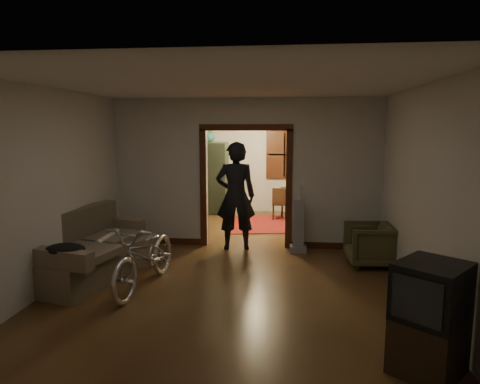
# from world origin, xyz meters

# --- Properties ---
(floor) EXTENTS (5.00, 8.50, 0.01)m
(floor) POSITION_xyz_m (0.00, 0.00, 0.00)
(floor) COLOR #3E2713
(floor) RESTS_ON ground
(ceiling) EXTENTS (5.00, 8.50, 0.01)m
(ceiling) POSITION_xyz_m (0.00, 0.00, 2.80)
(ceiling) COLOR white
(ceiling) RESTS_ON floor
(wall_back) EXTENTS (5.00, 0.02, 2.80)m
(wall_back) POSITION_xyz_m (0.00, 4.25, 1.40)
(wall_back) COLOR beige
(wall_back) RESTS_ON floor
(wall_left) EXTENTS (0.02, 8.50, 2.80)m
(wall_left) POSITION_xyz_m (-2.50, 0.00, 1.40)
(wall_left) COLOR beige
(wall_left) RESTS_ON floor
(wall_right) EXTENTS (0.02, 8.50, 2.80)m
(wall_right) POSITION_xyz_m (2.50, 0.00, 1.40)
(wall_right) COLOR beige
(wall_right) RESTS_ON floor
(partition_wall) EXTENTS (5.00, 0.14, 2.80)m
(partition_wall) POSITION_xyz_m (0.00, 0.75, 1.40)
(partition_wall) COLOR beige
(partition_wall) RESTS_ON floor
(door_casing) EXTENTS (1.74, 0.20, 2.32)m
(door_casing) POSITION_xyz_m (0.00, 0.75, 1.10)
(door_casing) COLOR #3E1C0E
(door_casing) RESTS_ON floor
(far_window) EXTENTS (0.98, 0.06, 1.28)m
(far_window) POSITION_xyz_m (0.70, 4.21, 1.55)
(far_window) COLOR black
(far_window) RESTS_ON wall_back
(chandelier) EXTENTS (0.24, 0.24, 0.24)m
(chandelier) POSITION_xyz_m (0.00, 2.50, 2.35)
(chandelier) COLOR #FFE0A5
(chandelier) RESTS_ON ceiling
(light_switch) EXTENTS (0.08, 0.01, 0.12)m
(light_switch) POSITION_xyz_m (1.05, 0.68, 1.25)
(light_switch) COLOR silver
(light_switch) RESTS_ON partition_wall
(sofa) EXTENTS (1.45, 2.34, 1.00)m
(sofa) POSITION_xyz_m (-2.15, -1.21, 0.50)
(sofa) COLOR brown
(sofa) RESTS_ON floor
(rolled_paper) EXTENTS (0.10, 0.77, 0.10)m
(rolled_paper) POSITION_xyz_m (-2.05, -0.91, 0.53)
(rolled_paper) COLOR beige
(rolled_paper) RESTS_ON sofa
(jacket) EXTENTS (0.52, 0.39, 0.15)m
(jacket) POSITION_xyz_m (-2.10, -2.12, 0.68)
(jacket) COLOR black
(jacket) RESTS_ON sofa
(bicycle) EXTENTS (0.84, 1.88, 0.95)m
(bicycle) POSITION_xyz_m (-1.20, -1.61, 0.48)
(bicycle) COLOR silver
(bicycle) RESTS_ON floor
(armchair) EXTENTS (0.81, 0.79, 0.70)m
(armchair) POSITION_xyz_m (2.15, -0.22, 0.35)
(armchair) COLOR #484628
(armchair) RESTS_ON floor
(tv_stand) EXTENTS (0.80, 0.81, 0.54)m
(tv_stand) POSITION_xyz_m (2.09, -3.40, 0.27)
(tv_stand) COLOR black
(tv_stand) RESTS_ON floor
(crt_tv) EXTENTS (0.81, 0.82, 0.53)m
(crt_tv) POSITION_xyz_m (2.09, -3.40, 0.79)
(crt_tv) COLOR black
(crt_tv) RESTS_ON tv_stand
(vacuum) EXTENTS (0.31, 0.25, 0.98)m
(vacuum) POSITION_xyz_m (0.99, 0.40, 0.49)
(vacuum) COLOR gray
(vacuum) RESTS_ON floor
(person) EXTENTS (0.79, 0.58, 2.00)m
(person) POSITION_xyz_m (-0.17, 0.50, 1.00)
(person) COLOR black
(person) RESTS_ON floor
(oriental_rug) EXTENTS (1.73, 2.12, 0.01)m
(oriental_rug) POSITION_xyz_m (0.10, 2.60, 0.01)
(oriental_rug) COLOR maroon
(oriental_rug) RESTS_ON floor
(locker) EXTENTS (1.06, 0.78, 1.89)m
(locker) POSITION_xyz_m (-1.25, 3.80, 0.94)
(locker) COLOR #283520
(locker) RESTS_ON floor
(globe) EXTENTS (0.29, 0.29, 0.29)m
(globe) POSITION_xyz_m (-1.25, 3.80, 1.94)
(globe) COLOR #1E5972
(globe) RESTS_ON locker
(desk) EXTENTS (1.04, 0.74, 0.70)m
(desk) POSITION_xyz_m (1.09, 3.71, 0.35)
(desk) COLOR #331E11
(desk) RESTS_ON floor
(desk_chair) EXTENTS (0.37, 0.37, 0.80)m
(desk_chair) POSITION_xyz_m (0.60, 3.21, 0.40)
(desk_chair) COLOR #331E11
(desk_chair) RESTS_ON floor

